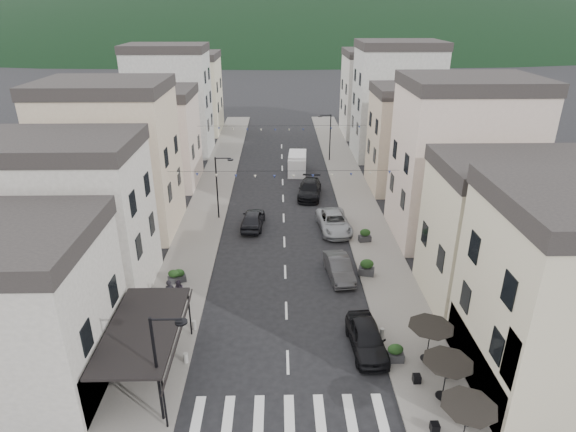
# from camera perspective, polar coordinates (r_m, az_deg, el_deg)

# --- Properties ---
(sidewalk_left) EXTENTS (4.00, 76.00, 0.12)m
(sidewalk_left) POSITION_cam_1_polar(r_m,az_deg,el_deg) (51.41, -9.00, 2.49)
(sidewalk_left) COLOR slate
(sidewalk_left) RESTS_ON ground
(sidewalk_right) EXTENTS (4.00, 76.00, 0.12)m
(sidewalk_right) POSITION_cam_1_polar(r_m,az_deg,el_deg) (51.53, 7.78, 2.61)
(sidewalk_right) COLOR slate
(sidewalk_right) RESTS_ON ground
(hill_backdrop) EXTENTS (640.00, 360.00, 70.00)m
(hill_backdrop) POSITION_cam_1_polar(r_m,az_deg,el_deg) (316.01, -1.14, 20.45)
(hill_backdrop) COLOR black
(hill_backdrop) RESTS_ON ground
(boutique_awning) EXTENTS (3.77, 7.50, 3.28)m
(boutique_awning) POSITION_cam_1_polar(r_m,az_deg,el_deg) (26.50, -16.27, -12.80)
(boutique_awning) COLOR black
(boutique_awning) RESTS_ON ground
(buildings_row_left) EXTENTS (10.20, 54.16, 14.00)m
(buildings_row_left) POSITION_cam_1_polar(r_m,az_deg,el_deg) (56.42, -15.83, 10.25)
(buildings_row_left) COLOR #AAA49B
(buildings_row_left) RESTS_ON ground
(buildings_row_right) EXTENTS (10.20, 54.16, 14.50)m
(buildings_row_right) POSITION_cam_1_polar(r_m,az_deg,el_deg) (55.51, 14.72, 10.37)
(buildings_row_right) COLOR beige
(buildings_row_right) RESTS_ON ground
(cafe_terrace) EXTENTS (2.50, 8.10, 2.53)m
(cafe_terrace) POSITION_cam_1_polar(r_m,az_deg,el_deg) (25.69, 18.35, -16.58)
(cafe_terrace) COLOR black
(cafe_terrace) RESTS_ON ground
(streetlamp_left_near) EXTENTS (1.70, 0.56, 6.00)m
(streetlamp_left_near) POSITION_cam_1_polar(r_m,az_deg,el_deg) (23.52, -14.75, -16.13)
(streetlamp_left_near) COLOR black
(streetlamp_left_near) RESTS_ON ground
(streetlamp_left_far) EXTENTS (1.70, 0.56, 6.00)m
(streetlamp_left_far) POSITION_cam_1_polar(r_m,az_deg,el_deg) (44.36, -8.10, 4.07)
(streetlamp_left_far) COLOR black
(streetlamp_left_far) RESTS_ON ground
(streetlamp_right_far) EXTENTS (1.70, 0.56, 6.00)m
(streetlamp_right_far) POSITION_cam_1_polar(r_m,az_deg,el_deg) (61.59, 4.77, 9.82)
(streetlamp_right_far) COLOR black
(streetlamp_right_far) RESTS_ON ground
(bollards) EXTENTS (11.66, 10.26, 0.60)m
(bollards) POSITION_cam_1_polar(r_m,az_deg,el_deg) (27.68, -0.01, -16.96)
(bollards) COLOR gray
(bollards) RESTS_ON ground
(bunting_near) EXTENTS (19.00, 0.28, 0.62)m
(bunting_near) POSITION_cam_1_polar(r_m,az_deg,el_deg) (39.61, -0.48, 4.88)
(bunting_near) COLOR black
(bunting_near) RESTS_ON ground
(bunting_far) EXTENTS (19.00, 0.28, 0.62)m
(bunting_far) POSITION_cam_1_polar(r_m,az_deg,el_deg) (54.99, -0.69, 10.30)
(bunting_far) COLOR black
(bunting_far) RESTS_ON ground
(parked_car_a) EXTENTS (2.19, 4.84, 1.61)m
(parked_car_a) POSITION_cam_1_polar(r_m,az_deg,el_deg) (29.07, 9.32, -14.06)
(parked_car_a) COLOR black
(parked_car_a) RESTS_ON ground
(parked_car_b) EXTENTS (2.08, 4.67, 1.49)m
(parked_car_b) POSITION_cam_1_polar(r_m,az_deg,el_deg) (35.73, 6.07, -6.13)
(parked_car_b) COLOR #343436
(parked_car_b) RESTS_ON ground
(parked_car_c) EXTENTS (3.04, 5.84, 1.57)m
(parked_car_c) POSITION_cam_1_polar(r_m,az_deg,el_deg) (42.86, 5.47, -0.72)
(parked_car_c) COLOR #95989D
(parked_car_c) RESTS_ON ground
(parked_car_d) EXTENTS (2.96, 5.78, 1.61)m
(parked_car_d) POSITION_cam_1_polar(r_m,az_deg,el_deg) (50.32, 2.60, 3.19)
(parked_car_d) COLOR black
(parked_car_d) RESTS_ON ground
(parked_car_e) EXTENTS (2.26, 4.83, 1.60)m
(parked_car_e) POSITION_cam_1_polar(r_m,az_deg,el_deg) (43.37, -4.20, -0.34)
(parked_car_e) COLOR black
(parked_car_e) RESTS_ON ground
(delivery_van) EXTENTS (2.38, 5.28, 2.47)m
(delivery_van) POSITION_cam_1_polar(r_m,az_deg,el_deg) (57.68, 1.11, 6.36)
(delivery_van) COLOR white
(delivery_van) RESTS_ON ground
(pedestrian_a) EXTENTS (0.80, 0.67, 1.87)m
(pedestrian_a) POSITION_cam_1_polar(r_m,az_deg,el_deg) (33.00, -13.79, -8.88)
(pedestrian_a) COLOR black
(pedestrian_a) RESTS_ON sidewalk_left
(pedestrian_b) EXTENTS (0.83, 0.65, 1.67)m
(pedestrian_b) POSITION_cam_1_polar(r_m,az_deg,el_deg) (33.23, -12.73, -8.73)
(pedestrian_b) COLOR #28212C
(pedestrian_b) RESTS_ON sidewalk_left
(planter_la) EXTENTS (1.01, 0.78, 1.00)m
(planter_la) POSITION_cam_1_polar(r_m,az_deg,el_deg) (35.72, -12.75, -6.90)
(planter_la) COLOR #2C2C2E
(planter_la) RESTS_ON sidewalk_left
(planter_lb) EXTENTS (1.03, 0.75, 1.04)m
(planter_lb) POSITION_cam_1_polar(r_m,az_deg,el_deg) (35.65, -13.35, -6.99)
(planter_lb) COLOR #2F2F32
(planter_lb) RESTS_ON sidewalk_left
(planter_ra) EXTENTS (1.01, 0.57, 1.12)m
(planter_ra) POSITION_cam_1_polar(r_m,az_deg,el_deg) (28.54, 12.58, -15.56)
(planter_ra) COLOR #303033
(planter_ra) RESTS_ON sidewalk_right
(planter_rb) EXTENTS (1.26, 0.90, 1.28)m
(planter_rb) POSITION_cam_1_polar(r_m,az_deg,el_deg) (36.08, 9.30, -6.03)
(planter_rb) COLOR #2E2E31
(planter_rb) RESTS_ON sidewalk_right
(planter_rc) EXTENTS (1.08, 0.69, 1.13)m
(planter_rc) POSITION_cam_1_polar(r_m,az_deg,el_deg) (41.03, 9.11, -2.27)
(planter_rc) COLOR #2C2C2E
(planter_rc) RESTS_ON sidewalk_right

